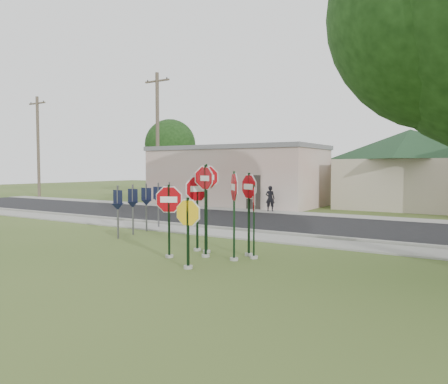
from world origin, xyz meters
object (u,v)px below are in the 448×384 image
Objects in this scene: stop_sign_left at (169,211)px; pedestrian at (270,198)px; stop_sign_center at (206,199)px; utility_pole_near at (158,136)px; stop_sign_yellow at (188,226)px.

stop_sign_left is 1.50× the size of pedestrian.
stop_sign_center is 19.65m from utility_pole_near.
stop_sign_yellow is 21.12m from utility_pole_near.
stop_sign_left reaches higher than pedestrian.
stop_sign_left is 19.60m from utility_pole_near.
utility_pole_near is (-12.83, 14.37, 3.59)m from stop_sign_left.
stop_sign_center is 1.43× the size of stop_sign_yellow.
stop_sign_center is 1.67m from stop_sign_yellow.
stop_sign_left is (-0.86, -0.65, -0.37)m from stop_sign_center.
utility_pole_near is 10.37m from pedestrian.
stop_sign_center is at bearing -45.06° from utility_pole_near.
stop_sign_left is (-1.32, 0.84, 0.24)m from stop_sign_yellow.
stop_sign_center reaches higher than stop_sign_yellow.
utility_pole_near is (-14.15, 15.21, 3.83)m from stop_sign_yellow.
stop_sign_yellow is (0.46, -1.48, -0.61)m from stop_sign_center.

